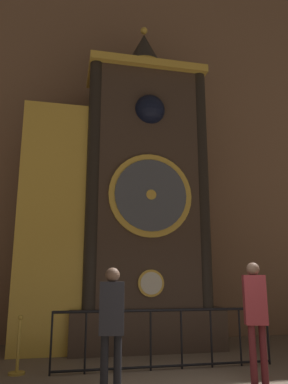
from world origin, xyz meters
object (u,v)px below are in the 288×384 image
at_px(visitor_near, 112,318).
at_px(visitor_far, 255,309).
at_px(stanchion_post, 18,355).
at_px(clock_tower, 124,201).

distance_m(visitor_near, visitor_far, 2.33).
bearing_deg(stanchion_post, visitor_near, -51.73).
xyz_separation_m(visitor_near, visitor_far, (2.31, 0.24, 0.06)).
bearing_deg(stanchion_post, clock_tower, 41.62).
relative_size(visitor_near, visitor_far, 0.95).
bearing_deg(visitor_far, visitor_near, -156.63).
bearing_deg(clock_tower, visitor_far, -64.55).
xyz_separation_m(clock_tower, stanchion_post, (-2.09, -1.86, -3.15)).
bearing_deg(visitor_far, clock_tower, 132.81).
relative_size(visitor_far, stanchion_post, 1.91).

